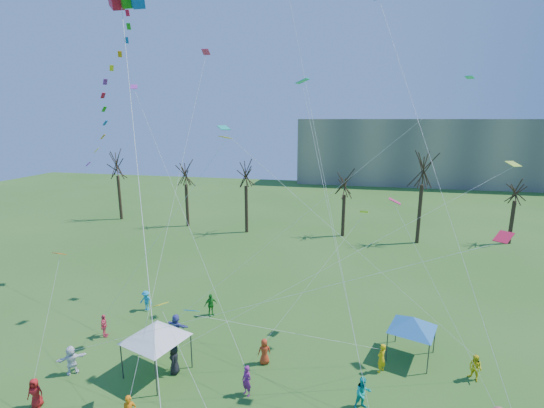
% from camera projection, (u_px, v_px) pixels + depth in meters
% --- Properties ---
extents(distant_building, '(60.00, 14.00, 15.00)m').
position_uv_depth(distant_building, '(429.00, 152.00, 88.27)').
color(distant_building, gray).
rests_on(distant_building, ground).
extents(bare_tree_row, '(69.13, 8.95, 11.38)m').
position_uv_depth(bare_tree_row, '(333.00, 181.00, 48.28)').
color(bare_tree_row, black).
rests_on(bare_tree_row, ground).
extents(big_box_kite, '(4.66, 6.33, 22.12)m').
position_uv_depth(big_box_kite, '(114.00, 93.00, 18.93)').
color(big_box_kite, red).
rests_on(big_box_kite, ground).
extents(canopy_tent_white, '(4.15, 4.15, 3.27)m').
position_uv_depth(canopy_tent_white, '(155.00, 331.00, 22.35)').
color(canopy_tent_white, '#3F3F44').
rests_on(canopy_tent_white, ground).
extents(canopy_tent_blue, '(3.56, 3.56, 2.82)m').
position_uv_depth(canopy_tent_blue, '(413.00, 323.00, 23.99)').
color(canopy_tent_blue, '#3F3F44').
rests_on(canopy_tent_blue, ground).
extents(festival_crowd, '(25.01, 12.48, 1.86)m').
position_uv_depth(festival_crowd, '(244.00, 368.00, 22.03)').
color(festival_crowd, red).
rests_on(festival_crowd, ground).
extents(small_kites_aloft, '(29.45, 18.27, 33.45)m').
position_uv_depth(small_kites_aloft, '(288.00, 160.00, 22.99)').
color(small_kites_aloft, '#FF510D').
rests_on(small_kites_aloft, ground).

